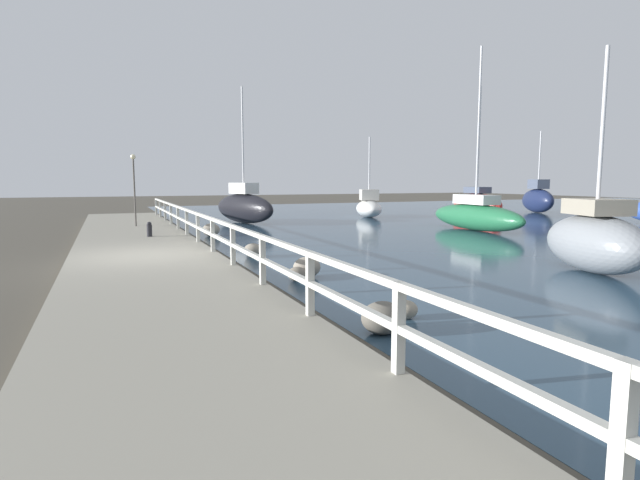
% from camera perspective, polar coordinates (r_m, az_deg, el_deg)
% --- Properties ---
extents(ground_plane, '(120.00, 120.00, 0.00)m').
position_cam_1_polar(ground_plane, '(13.51, -19.28, -2.62)').
color(ground_plane, '#4C473D').
extents(dock_walkway, '(3.64, 36.00, 0.23)m').
position_cam_1_polar(dock_walkway, '(13.49, -19.30, -2.15)').
color(dock_walkway, gray).
rests_on(dock_walkway, ground).
extents(railing, '(0.10, 32.50, 0.92)m').
position_cam_1_polar(railing, '(13.62, -12.19, 1.28)').
color(railing, beige).
rests_on(railing, dock_walkway).
extents(boulder_upstream, '(0.61, 0.55, 0.46)m').
position_cam_1_polar(boulder_upstream, '(7.05, 7.16, -8.81)').
color(boulder_upstream, '#666056').
rests_on(boulder_upstream, ground).
extents(boulder_mid_strip, '(0.51, 0.46, 0.38)m').
position_cam_1_polar(boulder_mid_strip, '(14.05, -7.67, -1.16)').
color(boulder_mid_strip, gray).
rests_on(boulder_mid_strip, ground).
extents(boulder_water_edge, '(0.41, 0.36, 0.30)m').
position_cam_1_polar(boulder_water_edge, '(10.62, -2.63, -3.89)').
color(boulder_water_edge, slate).
rests_on(boulder_water_edge, ground).
extents(boulder_near_dock, '(0.61, 0.55, 0.46)m').
position_cam_1_polar(boulder_near_dock, '(10.98, -1.51, -3.12)').
color(boulder_near_dock, gray).
rests_on(boulder_near_dock, ground).
extents(boulder_far_strip, '(0.66, 0.59, 0.49)m').
position_cam_1_polar(boulder_far_strip, '(19.65, -12.34, 1.16)').
color(boulder_far_strip, gray).
rests_on(boulder_far_strip, ground).
extents(boulder_downstream, '(0.39, 0.35, 0.29)m').
position_cam_1_polar(boulder_downstream, '(7.86, 9.73, -7.84)').
color(boulder_downstream, gray).
rests_on(boulder_downstream, ground).
extents(mooring_bollard, '(0.17, 0.17, 0.51)m').
position_cam_1_polar(mooring_bollard, '(17.96, -18.92, 1.18)').
color(mooring_bollard, black).
rests_on(mooring_bollard, dock_walkway).
extents(dock_lamp, '(0.21, 0.21, 2.98)m').
position_cam_1_polar(dock_lamp, '(22.27, -20.50, 6.57)').
color(dock_lamp, '#514C47').
rests_on(dock_lamp, dock_walkway).
extents(sailboat_gray, '(2.35, 3.53, 5.08)m').
position_cam_1_polar(sailboat_gray, '(13.12, 28.94, -0.06)').
color(sailboat_gray, gray).
rests_on(sailboat_gray, water_surface).
extents(sailboat_red, '(1.47, 4.26, 7.58)m').
position_cam_1_polar(sailboat_red, '(31.23, 17.48, 4.00)').
color(sailboat_red, red).
rests_on(sailboat_red, water_surface).
extents(sailboat_navy, '(2.24, 3.71, 5.37)m').
position_cam_1_polar(sailboat_navy, '(36.47, 23.62, 4.32)').
color(sailboat_navy, '#192347').
rests_on(sailboat_navy, water_surface).
extents(sailboat_white, '(2.52, 3.76, 4.63)m').
position_cam_1_polar(sailboat_white, '(29.34, 5.61, 3.82)').
color(sailboat_white, white).
rests_on(sailboat_white, water_surface).
extents(sailboat_black, '(2.42, 5.29, 6.71)m').
position_cam_1_polar(sailboat_black, '(25.38, -8.69, 3.81)').
color(sailboat_black, black).
rests_on(sailboat_black, water_surface).
extents(sailboat_green, '(1.65, 5.99, 7.65)m').
position_cam_1_polar(sailboat_green, '(22.43, 17.34, 2.72)').
color(sailboat_green, '#236B42').
rests_on(sailboat_green, water_surface).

